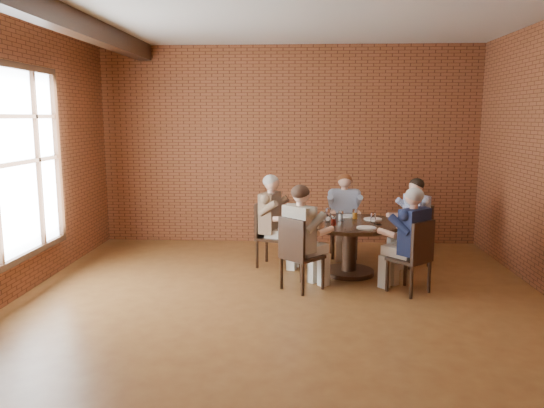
{
  "coord_description": "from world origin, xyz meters",
  "views": [
    {
      "loc": [
        0.19,
        -5.72,
        2.19
      ],
      "look_at": [
        -0.16,
        1.0,
        1.09
      ],
      "focal_mm": 35.0,
      "sensor_mm": 36.0,
      "label": 1
    }
  ],
  "objects_px": {
    "diner_e": "(410,241)",
    "chair_d": "(298,251)",
    "smartphone": "(377,224)",
    "chair_a": "(417,232)",
    "chair_e": "(415,254)",
    "diner_b": "(344,216)",
    "diner_a": "(413,222)",
    "chair_b": "(343,224)",
    "diner_c": "(274,221)",
    "diner_d": "(302,238)",
    "dining_table": "(350,237)",
    "chair_c": "(268,232)"
  },
  "relations": [
    {
      "from": "diner_e",
      "to": "chair_e",
      "type": "bearing_deg",
      "value": 90.0
    },
    {
      "from": "diner_b",
      "to": "diner_d",
      "type": "bearing_deg",
      "value": -111.88
    },
    {
      "from": "diner_c",
      "to": "diner_d",
      "type": "relative_size",
      "value": 1.0
    },
    {
      "from": "dining_table",
      "to": "diner_e",
      "type": "distance_m",
      "value": 1.02
    },
    {
      "from": "chair_a",
      "to": "chair_b",
      "type": "height_order",
      "value": "chair_b"
    },
    {
      "from": "diner_d",
      "to": "chair_e",
      "type": "bearing_deg",
      "value": -141.13
    },
    {
      "from": "chair_d",
      "to": "diner_c",
      "type": "bearing_deg",
      "value": -28.69
    },
    {
      "from": "chair_a",
      "to": "diner_b",
      "type": "xyz_separation_m",
      "value": [
        -1.05,
        0.41,
        0.16
      ]
    },
    {
      "from": "chair_e",
      "to": "dining_table",
      "type": "bearing_deg",
      "value": -90.0
    },
    {
      "from": "diner_d",
      "to": "diner_e",
      "type": "height_order",
      "value": "diner_d"
    },
    {
      "from": "chair_a",
      "to": "diner_d",
      "type": "bearing_deg",
      "value": -81.61
    },
    {
      "from": "chair_d",
      "to": "diner_d",
      "type": "xyz_separation_m",
      "value": [
        0.06,
        0.06,
        0.16
      ]
    },
    {
      "from": "chair_d",
      "to": "diner_b",
      "type": "bearing_deg",
      "value": -69.28
    },
    {
      "from": "diner_e",
      "to": "chair_a",
      "type": "bearing_deg",
      "value": -148.03
    },
    {
      "from": "chair_a",
      "to": "diner_e",
      "type": "bearing_deg",
      "value": -43.71
    },
    {
      "from": "smartphone",
      "to": "chair_d",
      "type": "bearing_deg",
      "value": -161.88
    },
    {
      "from": "diner_c",
      "to": "diner_e",
      "type": "height_order",
      "value": "diner_c"
    },
    {
      "from": "chair_b",
      "to": "chair_c",
      "type": "xyz_separation_m",
      "value": [
        -1.17,
        -0.66,
        0.01
      ]
    },
    {
      "from": "chair_c",
      "to": "chair_e",
      "type": "distance_m",
      "value": 2.24
    },
    {
      "from": "diner_a",
      "to": "diner_d",
      "type": "relative_size",
      "value": 0.96
    },
    {
      "from": "chair_a",
      "to": "chair_e",
      "type": "xyz_separation_m",
      "value": [
        -0.32,
        -1.36,
        0.01
      ]
    },
    {
      "from": "dining_table",
      "to": "chair_a",
      "type": "bearing_deg",
      "value": 27.69
    },
    {
      "from": "chair_c",
      "to": "chair_d",
      "type": "distance_m",
      "value": 1.22
    },
    {
      "from": "chair_e",
      "to": "diner_a",
      "type": "bearing_deg",
      "value": -142.43
    },
    {
      "from": "dining_table",
      "to": "diner_a",
      "type": "xyz_separation_m",
      "value": [
        0.98,
        0.51,
        0.12
      ]
    },
    {
      "from": "dining_table",
      "to": "diner_e",
      "type": "bearing_deg",
      "value": -48.0
    },
    {
      "from": "dining_table",
      "to": "diner_d",
      "type": "height_order",
      "value": "diner_d"
    },
    {
      "from": "diner_a",
      "to": "chair_e",
      "type": "height_order",
      "value": "diner_a"
    },
    {
      "from": "diner_a",
      "to": "chair_c",
      "type": "height_order",
      "value": "diner_a"
    },
    {
      "from": "diner_d",
      "to": "smartphone",
      "type": "bearing_deg",
      "value": -107.07
    },
    {
      "from": "chair_d",
      "to": "smartphone",
      "type": "distance_m",
      "value": 1.28
    },
    {
      "from": "dining_table",
      "to": "diner_c",
      "type": "height_order",
      "value": "diner_c"
    },
    {
      "from": "chair_a",
      "to": "diner_b",
      "type": "height_order",
      "value": "diner_b"
    },
    {
      "from": "chair_a",
      "to": "chair_d",
      "type": "relative_size",
      "value": 0.97
    },
    {
      "from": "diner_c",
      "to": "diner_e",
      "type": "relative_size",
      "value": 1.02
    },
    {
      "from": "chair_c",
      "to": "diner_d",
      "type": "bearing_deg",
      "value": -136.93
    },
    {
      "from": "dining_table",
      "to": "chair_c",
      "type": "bearing_deg",
      "value": 161.88
    },
    {
      "from": "dining_table",
      "to": "chair_e",
      "type": "height_order",
      "value": "chair_e"
    },
    {
      "from": "diner_e",
      "to": "smartphone",
      "type": "relative_size",
      "value": 10.38
    },
    {
      "from": "chair_d",
      "to": "chair_e",
      "type": "xyz_separation_m",
      "value": [
        1.46,
        -0.05,
        -0.0
      ]
    },
    {
      "from": "chair_c",
      "to": "diner_e",
      "type": "relative_size",
      "value": 0.71
    },
    {
      "from": "dining_table",
      "to": "chair_a",
      "type": "height_order",
      "value": "chair_a"
    },
    {
      "from": "chair_a",
      "to": "chair_c",
      "type": "relative_size",
      "value": 0.97
    },
    {
      "from": "chair_d",
      "to": "diner_e",
      "type": "bearing_deg",
      "value": -135.9
    },
    {
      "from": "diner_a",
      "to": "chair_b",
      "type": "distance_m",
      "value": 1.12
    },
    {
      "from": "diner_e",
      "to": "chair_d",
      "type": "bearing_deg",
      "value": -41.5
    },
    {
      "from": "chair_a",
      "to": "chair_d",
      "type": "height_order",
      "value": "chair_d"
    },
    {
      "from": "chair_e",
      "to": "chair_c",
      "type": "bearing_deg",
      "value": -74.18
    },
    {
      "from": "chair_e",
      "to": "smartphone",
      "type": "relative_size",
      "value": 7.3
    },
    {
      "from": "chair_c",
      "to": "diner_e",
      "type": "height_order",
      "value": "diner_e"
    }
  ]
}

